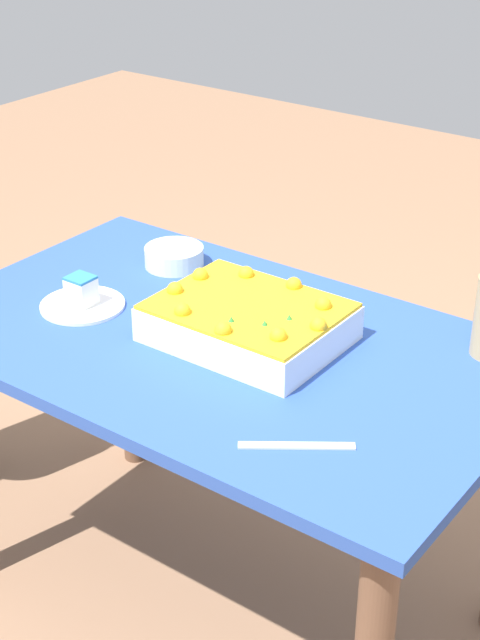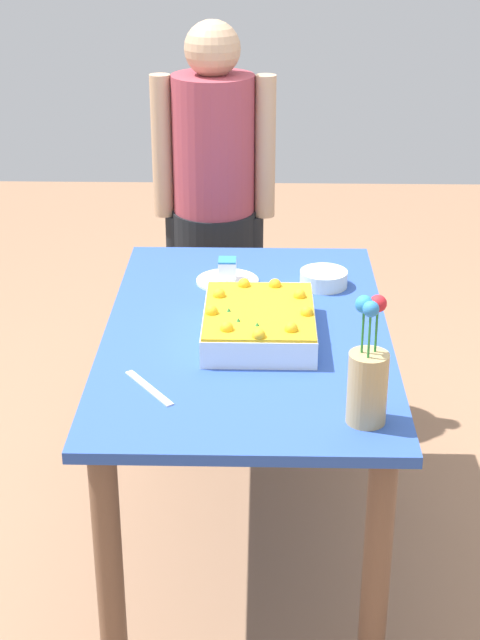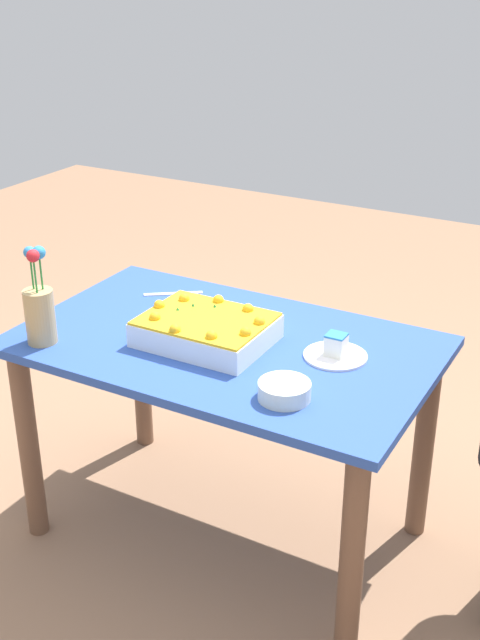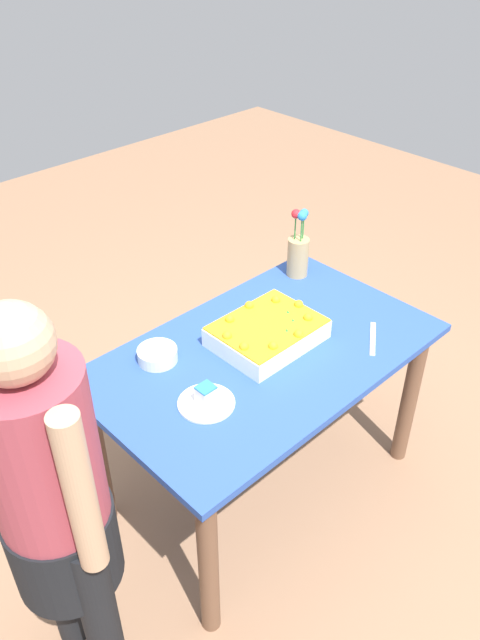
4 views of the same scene
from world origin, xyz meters
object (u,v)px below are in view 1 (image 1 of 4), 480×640
Objects in this scene: serving_plate_with_slice at (82,299)px; cake_knife at (297,446)px; sheet_cake at (248,321)px; fruit_bowl at (174,257)px.

cake_knife is at bearing -13.69° from serving_plate_with_slice.
sheet_cake is 0.42m from cake_knife.
cake_knife is 0.84m from fruit_bowl.
serving_plate_with_slice reaches higher than fruit_bowl.
sheet_cake is 2.02× the size of serving_plate_with_slice.
fruit_bowl is at bearing 109.72° from cake_knife.
sheet_cake reaches higher than fruit_bowl.
serving_plate_with_slice is 0.73m from cake_knife.
serving_plate_with_slice is (-0.40, -0.10, -0.02)m from sheet_cake.
sheet_cake is 0.43m from fruit_bowl.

